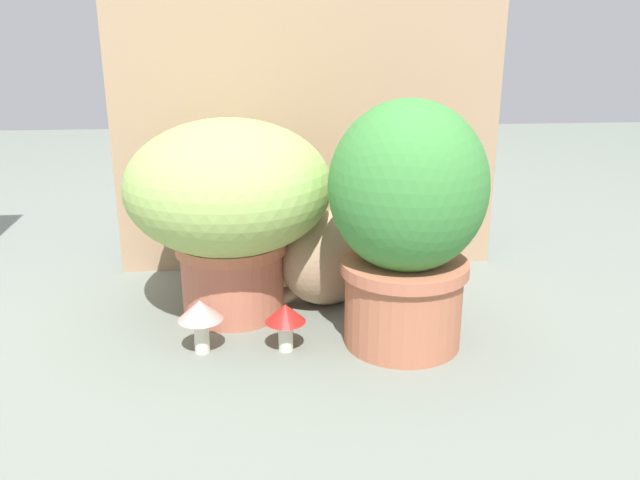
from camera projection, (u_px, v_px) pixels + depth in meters
name	position (u px, v px, depth m)	size (l,w,h in m)	color
ground_plane	(282.00, 343.00, 1.33)	(6.00, 6.00, 0.00)	slate
cardboard_backdrop	(308.00, 106.00, 1.63)	(0.98, 0.03, 0.85)	tan
grass_planter	(229.00, 200.00, 1.39)	(0.44, 0.44, 0.43)	#BB6A52
leafy_planter	(407.00, 218.00, 1.25)	(0.30, 0.30, 0.49)	#B36749
cat	(338.00, 251.00, 1.50)	(0.38, 0.28, 0.32)	tan
mushroom_ornament_red	(285.00, 317.00, 1.27)	(0.08, 0.08, 0.10)	silver
mushroom_ornament_pink	(200.00, 314.00, 1.26)	(0.09, 0.09, 0.11)	silver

